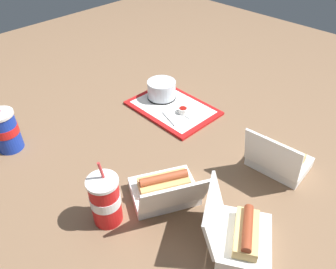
{
  "coord_description": "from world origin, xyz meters",
  "views": [
    {
      "loc": [
        -0.63,
        0.63,
        0.81
      ],
      "look_at": [
        0.04,
        -0.05,
        0.05
      ],
      "focal_mm": 35.0,
      "sensor_mm": 36.0,
      "label": 1
    }
  ],
  "objects_px": {
    "food_tray": "(173,108)",
    "plastic_fork": "(169,118)",
    "clamshell_hotdog_front": "(165,190)",
    "clamshell_hotdog_back": "(279,158)",
    "clamshell_hotdog_corner": "(241,235)",
    "soda_cup_front": "(105,200)",
    "ketchup_cup": "(183,110)",
    "soda_cup_corner": "(5,131)",
    "cake_container": "(162,90)"
  },
  "relations": [
    {
      "from": "plastic_fork",
      "to": "soda_cup_front",
      "type": "distance_m",
      "value": 0.53
    },
    {
      "from": "plastic_fork",
      "to": "clamshell_hotdog_corner",
      "type": "relative_size",
      "value": 0.43
    },
    {
      "from": "food_tray",
      "to": "clamshell_hotdog_back",
      "type": "height_order",
      "value": "clamshell_hotdog_back"
    },
    {
      "from": "clamshell_hotdog_front",
      "to": "food_tray",
      "type": "bearing_deg",
      "value": -48.86
    },
    {
      "from": "plastic_fork",
      "to": "clamshell_hotdog_front",
      "type": "xyz_separation_m",
      "value": [
        -0.28,
        0.31,
        0.03
      ]
    },
    {
      "from": "clamshell_hotdog_corner",
      "to": "clamshell_hotdog_back",
      "type": "relative_size",
      "value": 1.26
    },
    {
      "from": "clamshell_hotdog_front",
      "to": "plastic_fork",
      "type": "bearing_deg",
      "value": -47.45
    },
    {
      "from": "cake_container",
      "to": "ketchup_cup",
      "type": "distance_m",
      "value": 0.16
    },
    {
      "from": "plastic_fork",
      "to": "soda_cup_front",
      "type": "bearing_deg",
      "value": 131.8
    },
    {
      "from": "cake_container",
      "to": "plastic_fork",
      "type": "distance_m",
      "value": 0.17
    },
    {
      "from": "plastic_fork",
      "to": "soda_cup_front",
      "type": "xyz_separation_m",
      "value": [
        -0.22,
        0.48,
        0.07
      ]
    },
    {
      "from": "plastic_fork",
      "to": "clamshell_hotdog_back",
      "type": "relative_size",
      "value": 0.54
    },
    {
      "from": "soda_cup_corner",
      "to": "clamshell_hotdog_back",
      "type": "bearing_deg",
      "value": -141.73
    },
    {
      "from": "food_tray",
      "to": "soda_cup_corner",
      "type": "relative_size",
      "value": 1.72
    },
    {
      "from": "clamshell_hotdog_corner",
      "to": "soda_cup_front",
      "type": "relative_size",
      "value": 1.14
    },
    {
      "from": "food_tray",
      "to": "clamshell_hotdog_corner",
      "type": "distance_m",
      "value": 0.7
    },
    {
      "from": "cake_container",
      "to": "soda_cup_front",
      "type": "height_order",
      "value": "soda_cup_front"
    },
    {
      "from": "cake_container",
      "to": "clamshell_hotdog_corner",
      "type": "bearing_deg",
      "value": 151.43
    },
    {
      "from": "food_tray",
      "to": "ketchup_cup",
      "type": "bearing_deg",
      "value": 176.47
    },
    {
      "from": "soda_cup_corner",
      "to": "cake_container",
      "type": "bearing_deg",
      "value": -104.76
    },
    {
      "from": "ketchup_cup",
      "to": "clamshell_hotdog_front",
      "type": "distance_m",
      "value": 0.47
    },
    {
      "from": "clamshell_hotdog_corner",
      "to": "clamshell_hotdog_front",
      "type": "distance_m",
      "value": 0.27
    },
    {
      "from": "food_tray",
      "to": "soda_cup_front",
      "type": "xyz_separation_m",
      "value": [
        -0.27,
        0.56,
        0.08
      ]
    },
    {
      "from": "soda_cup_front",
      "to": "soda_cup_corner",
      "type": "bearing_deg",
      "value": 6.16
    },
    {
      "from": "clamshell_hotdog_front",
      "to": "soda_cup_corner",
      "type": "xyz_separation_m",
      "value": [
        0.59,
        0.23,
        0.04
      ]
    },
    {
      "from": "cake_container",
      "to": "soda_cup_front",
      "type": "xyz_separation_m",
      "value": [
        -0.36,
        0.58,
        0.03
      ]
    },
    {
      "from": "ketchup_cup",
      "to": "clamshell_hotdog_back",
      "type": "bearing_deg",
      "value": 179.76
    },
    {
      "from": "clamshell_hotdog_back",
      "to": "soda_cup_corner",
      "type": "height_order",
      "value": "soda_cup_corner"
    },
    {
      "from": "food_tray",
      "to": "cake_container",
      "type": "distance_m",
      "value": 0.1
    },
    {
      "from": "cake_container",
      "to": "ketchup_cup",
      "type": "relative_size",
      "value": 3.27
    },
    {
      "from": "cake_container",
      "to": "soda_cup_front",
      "type": "bearing_deg",
      "value": 121.7
    },
    {
      "from": "ketchup_cup",
      "to": "clamshell_hotdog_back",
      "type": "distance_m",
      "value": 0.45
    },
    {
      "from": "plastic_fork",
      "to": "clamshell_hotdog_back",
      "type": "bearing_deg",
      "value": -153.67
    },
    {
      "from": "food_tray",
      "to": "plastic_fork",
      "type": "bearing_deg",
      "value": 124.73
    },
    {
      "from": "ketchup_cup",
      "to": "soda_cup_front",
      "type": "relative_size",
      "value": 0.18
    },
    {
      "from": "clamshell_hotdog_front",
      "to": "clamshell_hotdog_back",
      "type": "distance_m",
      "value": 0.42
    },
    {
      "from": "soda_cup_front",
      "to": "soda_cup_corner",
      "type": "relative_size",
      "value": 1.03
    },
    {
      "from": "clamshell_hotdog_front",
      "to": "soda_cup_front",
      "type": "relative_size",
      "value": 1.25
    },
    {
      "from": "plastic_fork",
      "to": "clamshell_hotdog_front",
      "type": "distance_m",
      "value": 0.42
    },
    {
      "from": "cake_container",
      "to": "soda_cup_front",
      "type": "relative_size",
      "value": 0.58
    },
    {
      "from": "ketchup_cup",
      "to": "soda_cup_front",
      "type": "height_order",
      "value": "soda_cup_front"
    },
    {
      "from": "food_tray",
      "to": "plastic_fork",
      "type": "height_order",
      "value": "plastic_fork"
    },
    {
      "from": "clamshell_hotdog_front",
      "to": "soda_cup_corner",
      "type": "relative_size",
      "value": 1.28
    },
    {
      "from": "ketchup_cup",
      "to": "plastic_fork",
      "type": "height_order",
      "value": "ketchup_cup"
    },
    {
      "from": "cake_container",
      "to": "clamshell_hotdog_front",
      "type": "bearing_deg",
      "value": 136.43
    },
    {
      "from": "cake_container",
      "to": "clamshell_hotdog_back",
      "type": "xyz_separation_m",
      "value": [
        -0.6,
        0.03,
        -0.01
      ]
    },
    {
      "from": "food_tray",
      "to": "soda_cup_front",
      "type": "relative_size",
      "value": 1.67
    },
    {
      "from": "clamshell_hotdog_back",
      "to": "soda_cup_corner",
      "type": "relative_size",
      "value": 0.93
    },
    {
      "from": "ketchup_cup",
      "to": "clamshell_hotdog_front",
      "type": "relative_size",
      "value": 0.14
    },
    {
      "from": "ketchup_cup",
      "to": "plastic_fork",
      "type": "distance_m",
      "value": 0.07
    }
  ]
}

